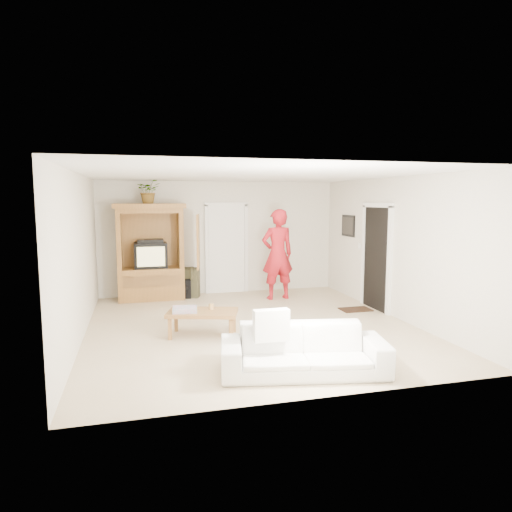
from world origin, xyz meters
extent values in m
plane|color=tan|center=(0.00, 0.00, 0.00)|extent=(6.00, 6.00, 0.00)
plane|color=white|center=(0.00, 0.00, 2.60)|extent=(6.00, 6.00, 0.00)
plane|color=silver|center=(0.00, 3.00, 1.30)|extent=(5.50, 0.00, 5.50)
plane|color=silver|center=(0.00, -3.00, 1.30)|extent=(5.50, 0.00, 5.50)
plane|color=silver|center=(-2.75, 0.00, 1.30)|extent=(0.00, 6.00, 6.00)
plane|color=silver|center=(2.75, 0.00, 1.30)|extent=(0.00, 6.00, 6.00)
cube|color=#99632F|center=(-1.60, 2.65, 0.35)|extent=(1.40, 0.60, 0.70)
cube|color=#99632F|center=(-2.25, 2.65, 1.30)|extent=(0.10, 0.60, 1.20)
cube|color=#99632F|center=(-0.95, 2.65, 1.30)|extent=(0.10, 0.60, 1.20)
cube|color=#99632F|center=(-1.60, 2.92, 1.30)|extent=(1.40, 0.06, 1.20)
cube|color=#99632F|center=(-1.60, 2.65, 1.95)|extent=(1.40, 0.60, 0.10)
cube|color=#99632F|center=(-1.60, 2.65, 2.05)|extent=(1.52, 0.68, 0.10)
cube|color=#99632F|center=(-0.62, 2.18, 1.30)|extent=(0.16, 0.67, 1.15)
cube|color=black|center=(-1.60, 2.68, 0.97)|extent=(0.70, 0.52, 0.55)
cube|color=tan|center=(-1.60, 2.41, 0.98)|extent=(0.58, 0.02, 0.42)
cube|color=black|center=(-1.60, 2.65, 1.29)|extent=(0.55, 0.35, 0.08)
cube|color=olive|center=(-1.60, 2.37, 0.45)|extent=(1.19, 0.03, 0.25)
cube|color=white|center=(0.15, 2.97, 1.02)|extent=(0.85, 0.05, 2.04)
cube|color=black|center=(2.73, 0.60, 1.02)|extent=(0.05, 0.90, 2.04)
cube|color=black|center=(2.73, 1.90, 1.60)|extent=(0.03, 0.60, 0.48)
cube|color=#382316|center=(2.30, 0.60, 0.01)|extent=(0.60, 0.40, 0.02)
imported|color=#4C7238|center=(-1.60, 2.63, 2.37)|extent=(0.48, 0.42, 0.54)
imported|color=#B21721|center=(1.10, 2.00, 0.99)|extent=(0.76, 0.53, 1.98)
imported|color=silver|center=(0.12, -2.27, 0.30)|extent=(2.19, 1.18, 0.61)
cube|color=olive|center=(-0.89, -0.35, 0.38)|extent=(1.23, 0.90, 0.06)
cube|color=olive|center=(-1.42, -0.43, 0.18)|extent=(0.08, 0.08, 0.35)
cube|color=olive|center=(-1.29, 0.01, 0.18)|extent=(0.08, 0.08, 0.35)
cube|color=olive|center=(-0.50, -0.71, 0.18)|extent=(0.08, 0.08, 0.35)
cube|color=olive|center=(-0.36, -0.27, 0.18)|extent=(0.08, 0.08, 0.35)
cube|color=#F2507F|center=(-1.17, -0.35, 0.45)|extent=(0.41, 0.32, 0.08)
cylinder|color=tan|center=(-0.74, -0.30, 0.46)|extent=(0.08, 0.08, 0.10)
camera|label=1|loc=(-1.87, -7.49, 2.19)|focal=32.00mm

